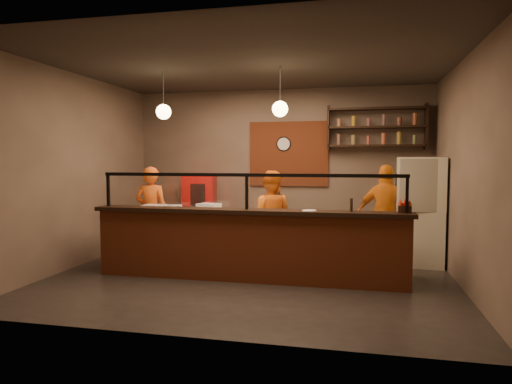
% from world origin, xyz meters
% --- Properties ---
extents(floor, '(6.00, 6.00, 0.00)m').
position_xyz_m(floor, '(0.00, 0.00, 0.00)').
color(floor, black).
rests_on(floor, ground).
extents(ceiling, '(6.00, 6.00, 0.00)m').
position_xyz_m(ceiling, '(0.00, 0.00, 3.20)').
color(ceiling, '#342E28').
rests_on(ceiling, wall_back).
extents(wall_back, '(6.00, 0.00, 6.00)m').
position_xyz_m(wall_back, '(0.00, 2.50, 1.60)').
color(wall_back, '#726054').
rests_on(wall_back, floor).
extents(wall_left, '(0.00, 5.00, 5.00)m').
position_xyz_m(wall_left, '(-3.00, 0.00, 1.60)').
color(wall_left, '#726054').
rests_on(wall_left, floor).
extents(wall_right, '(0.00, 5.00, 5.00)m').
position_xyz_m(wall_right, '(3.00, 0.00, 1.60)').
color(wall_right, '#726054').
rests_on(wall_right, floor).
extents(wall_front, '(6.00, 0.00, 6.00)m').
position_xyz_m(wall_front, '(0.00, -2.50, 1.60)').
color(wall_front, '#726054').
rests_on(wall_front, floor).
extents(brick_patch, '(1.60, 0.04, 1.30)m').
position_xyz_m(brick_patch, '(0.20, 2.47, 1.90)').
color(brick_patch, '#984221').
rests_on(brick_patch, wall_back).
extents(service_counter, '(4.60, 0.25, 1.00)m').
position_xyz_m(service_counter, '(0.00, -0.30, 0.50)').
color(service_counter, '#984221').
rests_on(service_counter, floor).
extents(counter_ledge, '(4.70, 0.37, 0.06)m').
position_xyz_m(counter_ledge, '(0.00, -0.30, 1.03)').
color(counter_ledge, black).
rests_on(counter_ledge, service_counter).
extents(worktop_cabinet, '(4.60, 0.75, 0.85)m').
position_xyz_m(worktop_cabinet, '(0.00, 0.20, 0.42)').
color(worktop_cabinet, gray).
rests_on(worktop_cabinet, floor).
extents(worktop, '(4.60, 0.75, 0.05)m').
position_xyz_m(worktop, '(0.00, 0.20, 0.88)').
color(worktop, silver).
rests_on(worktop, worktop_cabinet).
extents(sneeze_guard, '(4.50, 0.05, 0.52)m').
position_xyz_m(sneeze_guard, '(0.00, -0.30, 1.37)').
color(sneeze_guard, white).
rests_on(sneeze_guard, counter_ledge).
extents(wall_shelving, '(1.84, 0.28, 0.85)m').
position_xyz_m(wall_shelving, '(1.90, 2.32, 2.40)').
color(wall_shelving, black).
rests_on(wall_shelving, wall_back).
extents(wall_clock, '(0.30, 0.04, 0.30)m').
position_xyz_m(wall_clock, '(0.10, 2.46, 2.10)').
color(wall_clock, black).
rests_on(wall_clock, wall_back).
extents(pendant_left, '(0.24, 0.24, 0.77)m').
position_xyz_m(pendant_left, '(-1.50, 0.20, 2.55)').
color(pendant_left, black).
rests_on(pendant_left, ceiling).
extents(pendant_right, '(0.24, 0.24, 0.77)m').
position_xyz_m(pendant_right, '(0.40, 0.20, 2.55)').
color(pendant_right, black).
rests_on(pendant_right, ceiling).
extents(cook_left, '(0.62, 0.42, 1.66)m').
position_xyz_m(cook_left, '(-2.05, 0.86, 0.83)').
color(cook_left, '#E85B15').
rests_on(cook_left, floor).
extents(cook_mid, '(0.78, 0.61, 1.60)m').
position_xyz_m(cook_mid, '(0.12, 0.92, 0.80)').
color(cook_mid, orange).
rests_on(cook_mid, floor).
extents(cook_right, '(1.06, 0.60, 1.70)m').
position_xyz_m(cook_right, '(2.05, 1.22, 0.85)').
color(cook_right, orange).
rests_on(cook_right, floor).
extents(fridge, '(0.80, 0.76, 1.82)m').
position_xyz_m(fridge, '(2.60, 1.36, 0.91)').
color(fridge, beige).
rests_on(fridge, floor).
extents(red_cooler, '(0.71, 0.66, 1.47)m').
position_xyz_m(red_cooler, '(-1.60, 2.15, 0.73)').
color(red_cooler, red).
rests_on(red_cooler, floor).
extents(pizza_dough, '(0.56, 0.56, 0.01)m').
position_xyz_m(pizza_dough, '(0.13, 0.08, 0.91)').
color(pizza_dough, white).
rests_on(pizza_dough, worktop).
extents(prep_tub_a, '(0.35, 0.31, 0.14)m').
position_xyz_m(prep_tub_a, '(-1.36, 0.22, 0.97)').
color(prep_tub_a, silver).
rests_on(prep_tub_a, worktop).
extents(prep_tub_b, '(0.39, 0.35, 0.17)m').
position_xyz_m(prep_tub_b, '(-0.80, 0.35, 0.98)').
color(prep_tub_b, silver).
rests_on(prep_tub_b, worktop).
extents(prep_tub_c, '(0.36, 0.29, 0.17)m').
position_xyz_m(prep_tub_c, '(-1.56, -0.07, 0.99)').
color(prep_tub_c, silver).
rests_on(prep_tub_c, worktop).
extents(rolling_pin, '(0.32, 0.07, 0.05)m').
position_xyz_m(rolling_pin, '(-0.64, 0.31, 0.93)').
color(rolling_pin, yellow).
rests_on(rolling_pin, worktop).
extents(condiment_caddy, '(0.18, 0.14, 0.10)m').
position_xyz_m(condiment_caddy, '(2.20, -0.24, 1.11)').
color(condiment_caddy, black).
rests_on(condiment_caddy, counter_ledge).
extents(pepper_mill, '(0.05, 0.05, 0.18)m').
position_xyz_m(pepper_mill, '(1.49, -0.26, 1.15)').
color(pepper_mill, black).
rests_on(pepper_mill, counter_ledge).
extents(small_plate, '(0.24, 0.24, 0.01)m').
position_xyz_m(small_plate, '(0.91, -0.34, 1.07)').
color(small_plate, white).
rests_on(small_plate, counter_ledge).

